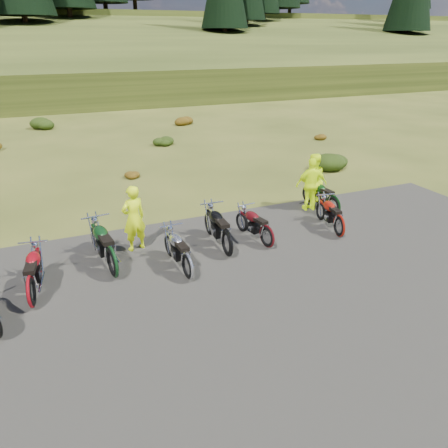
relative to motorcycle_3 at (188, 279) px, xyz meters
name	(u,v)px	position (x,y,z in m)	size (l,w,h in m)	color
ground	(225,279)	(0.86, -0.33, 0.00)	(300.00, 300.00, 0.00)	#3D4617
gravel_pad	(262,323)	(0.86, -2.33, 0.00)	(20.00, 12.00, 0.04)	black
hill_slope	(63,85)	(0.86, 49.67, 0.00)	(300.00, 46.00, 3.00)	#2A3812
hill_plateau	(43,61)	(0.86, 109.67, 0.00)	(300.00, 90.00, 9.17)	#2A3812
shrub_3	(43,122)	(-2.44, 21.57, 0.46)	(1.56, 1.56, 0.92)	black
shrub_4	(130,173)	(0.46, 8.87, 0.23)	(0.77, 0.77, 0.45)	#66370C
shrub_5	(163,140)	(3.36, 14.17, 0.31)	(1.03, 1.03, 0.61)	black
shrub_6	(183,119)	(6.26, 19.47, 0.38)	(1.30, 1.30, 0.77)	#66370C
shrub_7	(332,159)	(9.16, 6.77, 0.46)	(1.56, 1.56, 0.92)	black
shrub_8	(318,136)	(12.06, 12.07, 0.23)	(0.77, 0.77, 0.45)	#66370C
motorcycle_1	(34,307)	(-3.55, 0.22, 0.00)	(2.07, 0.69, 1.08)	maroon
motorcycle_2	(114,277)	(-1.67, 0.83, 0.00)	(2.30, 0.77, 1.21)	black
motorcycle_3	(188,279)	(0.00, 0.00, 0.00)	(1.99, 0.66, 1.04)	#ADADB2
motorcycle_4	(267,248)	(2.63, 0.79, 0.00)	(1.88, 0.63, 0.98)	#4D0C10
motorcycle_5	(227,256)	(1.39, 0.76, 0.00)	(2.19, 0.73, 1.15)	black
motorcycle_6	(338,237)	(4.95, 0.58, 0.00)	(1.90, 0.63, 0.99)	maroon
motorcycle_7	(332,216)	(5.76, 2.00, 0.00)	(2.02, 0.67, 1.06)	black
person_middle	(134,219)	(-0.82, 2.12, 0.93)	(0.68, 0.45, 1.87)	#DFFF0D
person_right_a	(312,181)	(5.59, 3.04, 0.94)	(0.92, 0.71, 1.88)	#DFFF0D
person_right_b	(311,185)	(5.38, 2.78, 0.91)	(1.06, 0.44, 1.81)	#DFFF0D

